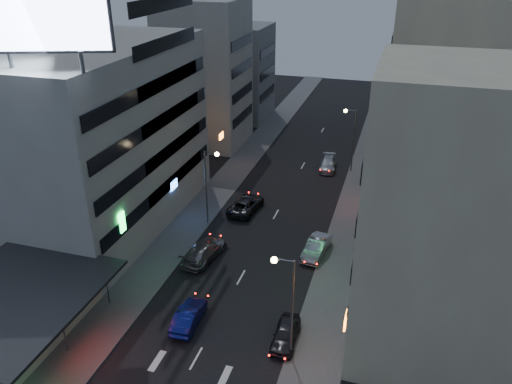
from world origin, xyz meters
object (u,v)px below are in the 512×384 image
at_px(parked_car_right_far, 328,164).
at_px(parked_car_left, 246,204).
at_px(parked_car_right_mid, 316,247).
at_px(road_car_blue, 189,316).
at_px(parked_car_right_near, 286,334).
at_px(road_car_silver, 204,251).

bearing_deg(parked_car_right_far, parked_car_left, -120.72).
relative_size(parked_car_right_mid, parked_car_left, 0.85).
bearing_deg(road_car_blue, parked_car_right_near, 178.70).
bearing_deg(parked_car_right_mid, parked_car_left, 151.98).
xyz_separation_m(road_car_blue, road_car_silver, (-2.27, 8.67, 0.09)).
distance_m(parked_car_right_mid, parked_car_left, 11.03).
height_order(parked_car_right_near, road_car_silver, road_car_silver).
bearing_deg(road_car_silver, parked_car_left, -87.07).
bearing_deg(road_car_blue, road_car_silver, -78.57).
height_order(parked_car_left, parked_car_right_far, parked_car_left).
relative_size(parked_car_left, road_car_silver, 0.98).
bearing_deg(parked_car_left, parked_car_right_mid, 150.20).
bearing_deg(parked_car_left, road_car_blue, 100.35).
xyz_separation_m(parked_car_left, road_car_blue, (1.45, -18.71, -0.04)).
distance_m(road_car_blue, road_car_silver, 8.97).
bearing_deg(parked_car_right_near, road_car_silver, 137.84).
xyz_separation_m(parked_car_right_near, road_car_blue, (-7.51, -0.26, 0.02)).
bearing_deg(road_car_silver, parked_car_right_near, 146.89).
distance_m(parked_car_right_far, road_car_silver, 25.13).
xyz_separation_m(parked_car_right_far, road_car_silver, (-7.49, -23.99, 0.12)).
xyz_separation_m(parked_car_left, parked_car_right_far, (6.66, 13.95, -0.07)).
height_order(parked_car_right_mid, parked_car_right_far, parked_car_right_mid).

